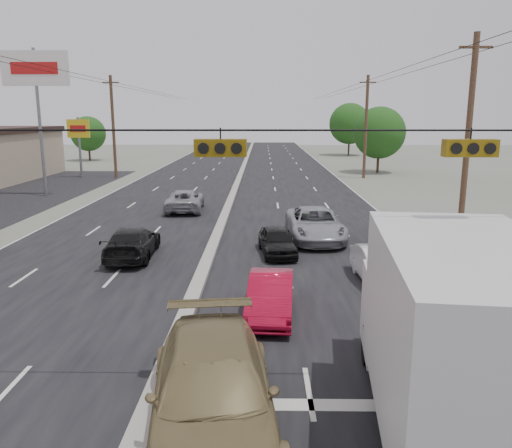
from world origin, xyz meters
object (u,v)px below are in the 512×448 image
object	(u,v)px
queue_car_c	(315,224)
queue_car_a	(277,241)
pole_sign_billboard	(36,78)
pole_sign_far	(79,134)
tan_sedan	(213,393)
queue_car_d	(457,290)
oncoming_near	(133,243)
utility_pole_right_c	(366,126)
tree_left_far	(88,134)
box_truck	(453,338)
utility_pole_left_c	(113,126)
queue_car_b	(380,266)
utility_pole_right_b	(468,136)
oncoming_far	(185,200)
queue_car_e	(410,233)
red_sedan	(271,296)
tree_right_mid	(379,133)
tree_right_far	(350,124)

from	to	relation	value
queue_car_c	queue_car_a	bearing A→B (deg)	-127.16
pole_sign_billboard	pole_sign_far	bearing A→B (deg)	97.13
pole_sign_far	tan_sedan	world-z (taller)	pole_sign_far
queue_car_d	oncoming_near	world-z (taller)	oncoming_near
utility_pole_right_c	oncoming_near	distance (m)	33.43
tree_left_far	box_truck	size ratio (longest dim) A/B	0.75
pole_sign_billboard	box_truck	world-z (taller)	pole_sign_billboard
utility_pole_left_c	queue_car_b	world-z (taller)	utility_pole_left_c
utility_pole_left_c	utility_pole_right_b	distance (m)	35.36
pole_sign_far	box_truck	distance (m)	46.97
tree_left_far	oncoming_near	xyz separation A→B (m)	(18.67, -49.11, -3.05)
box_truck	queue_car_d	size ratio (longest dim) A/B	1.79
oncoming_near	oncoming_far	bearing A→B (deg)	-95.72
queue_car_e	oncoming_far	xyz separation A→B (m)	(-11.95, 9.51, -0.10)
queue_car_b	oncoming_near	size ratio (longest dim) A/B	0.87
utility_pole_left_c	queue_car_d	world-z (taller)	utility_pole_left_c
utility_pole_right_c	tree_left_far	distance (m)	39.90
red_sedan	tree_right_mid	bearing A→B (deg)	76.69
queue_car_d	tree_right_far	bearing A→B (deg)	87.39
tree_left_far	tan_sedan	distance (m)	65.82
pole_sign_far	tree_right_mid	world-z (taller)	tree_right_mid
tree_right_far	queue_car_b	distance (m)	63.29
queue_car_c	oncoming_far	xyz separation A→B (m)	(-7.70, 7.75, -0.09)
box_truck	red_sedan	xyz separation A→B (m)	(-3.29, 5.96, -1.41)
tree_right_far	queue_car_d	size ratio (longest dim) A/B	1.79
tree_left_far	queue_car_e	bearing A→B (deg)	-56.69
utility_pole_right_b	queue_car_c	distance (m)	8.71
tree_left_far	queue_car_a	xyz separation A→B (m)	(25.00, -48.53, -3.10)
tree_right_mid	queue_car_a	xyz separation A→B (m)	(-12.00, -33.53, -3.72)
utility_pole_right_b	box_truck	distance (m)	18.03
utility_pole_right_c	oncoming_far	bearing A→B (deg)	-130.26
tree_left_far	red_sedan	distance (m)	60.82
tree_right_far	queue_car_a	bearing A→B (deg)	-102.52
queue_car_a	queue_car_d	distance (m)	8.50
tan_sedan	tree_right_far	bearing A→B (deg)	71.65
queue_car_d	queue_car_e	world-z (taller)	queue_car_e
queue_car_a	queue_car_b	size ratio (longest dim) A/B	0.89
utility_pole_left_c	queue_car_b	size ratio (longest dim) A/B	2.49
utility_pole_right_c	queue_car_b	xyz separation A→B (m)	(-5.80, -32.46, -4.45)
box_truck	tree_right_far	bearing A→B (deg)	88.53
tree_right_mid	queue_car_c	xyz separation A→B (m)	(-10.03, -30.73, -3.55)
queue_car_d	oncoming_far	world-z (taller)	oncoming_far
queue_car_b	tree_right_mid	bearing A→B (deg)	73.97
pole_sign_billboard	queue_car_a	size ratio (longest dim) A/B	3.06
tan_sedan	queue_car_b	bearing A→B (deg)	52.70
pole_sign_billboard	pole_sign_far	size ratio (longest dim) A/B	1.83
queue_car_b	oncoming_far	world-z (taller)	oncoming_far
utility_pole_left_c	utility_pole_right_c	bearing A→B (deg)	0.00
queue_car_d	queue_car_b	bearing A→B (deg)	130.73
pole_sign_far	red_sedan	xyz separation A→B (m)	(18.60, -35.53, -3.77)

